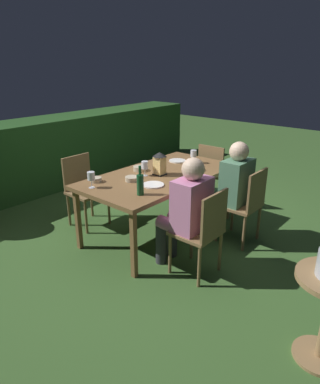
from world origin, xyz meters
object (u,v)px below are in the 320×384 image
(chair_side_left_a, at_px, (203,229))
(plate_b, at_px, (153,185))
(chair_side_left_b, at_px, (246,203))
(green_bottle_on_table, at_px, (140,184))
(person_in_pink, at_px, (186,209))
(wine_glass_b, at_px, (91,177))
(chair_head_far, at_px, (214,171))
(chair_side_right_a, at_px, (84,187))
(wine_glass_a, at_px, (194,154))
(bowl_salad, at_px, (96,179))
(wine_glass_c, at_px, (145,166))
(bowl_dip, at_px, (132,179))
(person_in_green, at_px, (231,186))
(lantern_centerpiece, at_px, (160,162))
(bowl_olives, at_px, (196,168))
(dining_table, at_px, (160,178))
(bowl_bread, at_px, (140,168))
(plate_a, at_px, (177,161))

(chair_side_left_a, xyz_separation_m, plate_b, (0.08, 0.68, 0.26))
(chair_side_left_b, distance_m, green_bottle_on_table, 1.26)
(person_in_pink, distance_m, plate_b, 0.51)
(person_in_pink, height_order, wine_glass_b, person_in_pink)
(chair_head_far, bearing_deg, chair_side_left_b, -130.96)
(chair_side_right_a, distance_m, wine_glass_a, 1.43)
(chair_side_left_b, bearing_deg, bowl_salad, 131.34)
(chair_head_far, relative_size, wine_glass_c, 5.15)
(bowl_salad, height_order, bowl_dip, bowl_salad)
(person_in_green, relative_size, wine_glass_a, 6.80)
(chair_side_left_a, relative_size, lantern_centerpiece, 3.28)
(chair_side_left_b, relative_size, bowl_olives, 5.18)
(plate_b, bearing_deg, chair_side_left_b, -41.67)
(chair_side_right_a, bearing_deg, wine_glass_c, -71.64)
(dining_table, xyz_separation_m, chair_side_right_a, (-0.42, 0.88, -0.20))
(lantern_centerpiece, bearing_deg, wine_glass_a, -1.29)
(plate_b, height_order, bowl_salad, bowl_salad)
(chair_head_far, height_order, person_in_pink, person_in_pink)
(chair_side_left_b, relative_size, bowl_dip, 6.04)
(chair_head_far, relative_size, wine_glass_a, 5.15)
(bowl_olives, xyz_separation_m, bowl_bread, (-0.45, 0.49, 0.01))
(plate_b, bearing_deg, bowl_olives, -2.05)
(plate_a, bearing_deg, chair_head_far, -15.26)
(chair_side_left_a, bearing_deg, dining_table, 64.34)
(chair_side_right_a, distance_m, bowl_bread, 0.77)
(person_in_green, distance_m, bowl_dip, 1.12)
(chair_side_left_a, height_order, bowl_dip, chair_side_left_a)
(chair_head_far, bearing_deg, wine_glass_a, -177.07)
(lantern_centerpiece, height_order, wine_glass_b, lantern_centerpiece)
(lantern_centerpiece, relative_size, plate_a, 1.23)
(chair_side_left_a, distance_m, bowl_dip, 1.00)
(lantern_centerpiece, bearing_deg, green_bottle_on_table, -156.05)
(wine_glass_c, height_order, bowl_bread, wine_glass_c)
(bowl_bread, bearing_deg, chair_side_right_a, 120.45)
(bowl_salad, bearing_deg, bowl_olives, -28.68)
(person_in_pink, bearing_deg, chair_head_far, 23.06)
(wine_glass_b, bearing_deg, bowl_olives, -21.15)
(wine_glass_b, relative_size, plate_a, 0.79)
(bowl_dip, bearing_deg, chair_side_left_a, -92.38)
(green_bottle_on_table, xyz_separation_m, wine_glass_c, (0.46, 0.37, 0.01))
(person_in_pink, relative_size, bowl_salad, 9.64)
(chair_head_far, relative_size, person_in_pink, 0.76)
(green_bottle_on_table, xyz_separation_m, wine_glass_b, (-0.18, 0.51, 0.01))
(dining_table, bearing_deg, person_in_green, -58.33)
(chair_side_left_b, xyz_separation_m, chair_side_right_a, (-0.85, 1.77, 0.00))
(chair_head_far, bearing_deg, dining_table, 180.00)
(bowl_dip, bearing_deg, wine_glass_a, -5.80)
(dining_table, relative_size, bowl_bread, 12.54)
(lantern_centerpiece, bearing_deg, dining_table, 31.41)
(person_in_green, xyz_separation_m, bowl_olives, (-0.04, 0.46, 0.12))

